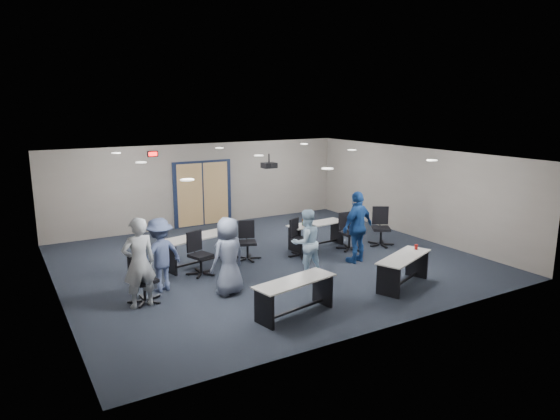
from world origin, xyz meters
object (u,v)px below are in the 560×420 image
chair_back_d (350,232)px  person_back (160,255)px  chair_back_a (201,254)px  chair_back_c (301,238)px  table_front_right (404,265)px  table_back_left (199,245)px  chair_loose_left (144,279)px  person_gray (139,263)px  person_navy (358,227)px  chair_loose_right (381,227)px  table_front_left (295,291)px  chair_back_b (247,241)px  person_lightblue (306,242)px  person_plaid (228,256)px  table_back_right (316,231)px

chair_back_d → person_back: person_back is taller
chair_back_a → chair_back_c: (2.81, 0.02, -0.01)m
table_front_right → table_back_left: size_ratio=0.90×
chair_back_c → chair_loose_left: size_ratio=1.00×
person_gray → person_navy: bearing=176.0°
person_back → chair_back_d: bearing=167.6°
person_navy → chair_loose_right: bearing=-165.5°
table_front_left → person_back: (-1.83, 2.53, 0.33)m
chair_back_b → person_lightblue: bearing=-48.1°
chair_back_b → chair_loose_right: size_ratio=0.91×
chair_back_d → person_lightblue: size_ratio=0.65×
chair_back_d → chair_loose_right: chair_loose_right is taller
table_front_right → person_plaid: 3.86m
table_back_left → chair_back_d: (4.08, -0.79, -0.01)m
table_back_left → chair_back_c: size_ratio=1.97×
table_front_right → chair_loose_right: size_ratio=1.64×
table_back_right → chair_back_c: bearing=-153.0°
chair_back_c → table_front_right: bearing=-103.6°
chair_loose_right → person_back: bearing=-145.6°
chair_back_d → person_navy: person_navy is taller
chair_back_b → chair_back_c: bearing=1.3°
chair_back_b → chair_back_d: 2.90m
chair_loose_left → person_back: person_back is taller
person_lightblue → person_back: 3.35m
chair_loose_left → person_lightblue: 3.78m
table_front_left → person_gray: person_gray is taller
chair_back_d → person_back: bearing=-173.5°
table_front_left → chair_back_b: 3.61m
table_back_right → person_navy: (0.16, -1.60, 0.43)m
table_front_left → table_front_right: size_ratio=1.00×
table_back_right → chair_back_a: bearing=-176.3°
table_front_left → chair_back_d: 4.64m
table_front_left → chair_back_c: size_ratio=1.78×
table_front_right → chair_loose_right: chair_loose_right is taller
chair_back_b → person_lightblue: (0.68, -1.71, 0.29)m
chair_back_a → person_navy: 3.97m
chair_back_b → person_gray: (-3.21, -1.67, 0.42)m
table_back_right → person_plaid: bearing=-155.8°
table_front_left → table_back_right: (2.94, 3.58, 0.01)m
person_plaid → person_gray: bearing=-22.7°
table_back_right → person_plaid: person_plaid is taller
chair_loose_right → person_back: size_ratio=0.68×
table_front_left → person_plaid: bearing=100.3°
chair_back_d → person_navy: size_ratio=0.56×
table_front_left → chair_back_d: bearing=28.1°
table_front_left → chair_back_b: size_ratio=1.79×
table_back_right → chair_back_b: 2.18m
table_front_left → table_front_right: table_front_right is taller
person_plaid → person_back: 1.50m
person_back → chair_back_b: bearing=-175.4°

